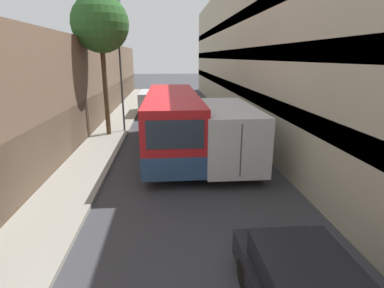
# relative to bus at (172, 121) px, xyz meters

# --- Properties ---
(ground_plane) EXTENTS (150.00, 150.00, 0.00)m
(ground_plane) POSITION_rel_bus_xyz_m (0.57, 0.60, -1.61)
(ground_plane) COLOR #38383D
(sidewalk_left) EXTENTS (2.20, 60.00, 0.15)m
(sidewalk_left) POSITION_rel_bus_xyz_m (-3.94, 0.60, -1.54)
(sidewalk_left) COLOR gray
(sidewalk_left) RESTS_ON ground_plane
(building_left_shopfront) EXTENTS (2.40, 60.00, 5.94)m
(building_left_shopfront) POSITION_rel_bus_xyz_m (-6.14, 0.60, 1.09)
(building_left_shopfront) COLOR brown
(building_left_shopfront) RESTS_ON ground_plane
(building_right_apartment) EXTENTS (2.40, 60.00, 10.60)m
(building_right_apartment) POSITION_rel_bus_xyz_m (5.73, 0.60, 3.66)
(building_right_apartment) COLOR #B7AD93
(building_right_apartment) RESTS_ON ground_plane
(bus) EXTENTS (2.55, 10.23, 3.03)m
(bus) POSITION_rel_bus_xyz_m (0.00, 0.00, 0.00)
(bus) COLOR red
(bus) RESTS_ON ground_plane
(box_truck) EXTENTS (2.37, 7.94, 2.72)m
(box_truck) POSITION_rel_bus_xyz_m (2.35, -1.49, -0.12)
(box_truck) COLOR silver
(box_truck) RESTS_ON ground_plane
(panel_van) EXTENTS (1.87, 4.54, 1.95)m
(panel_van) POSITION_rel_bus_xyz_m (-1.62, 10.81, -0.52)
(panel_van) COLOR #BCBCC1
(panel_van) RESTS_ON ground_plane
(street_lamp) EXTENTS (0.36, 0.80, 7.90)m
(street_lamp) POSITION_rel_bus_xyz_m (-3.08, 4.19, 3.89)
(street_lamp) COLOR #38383D
(street_lamp) RESTS_ON sidewalk_left
(street_tree_left) EXTENTS (3.25, 3.25, 8.10)m
(street_tree_left) POSITION_rel_bus_xyz_m (-3.94, 3.34, 4.97)
(street_tree_left) COLOR #4C3823
(street_tree_left) RESTS_ON sidewalk_left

